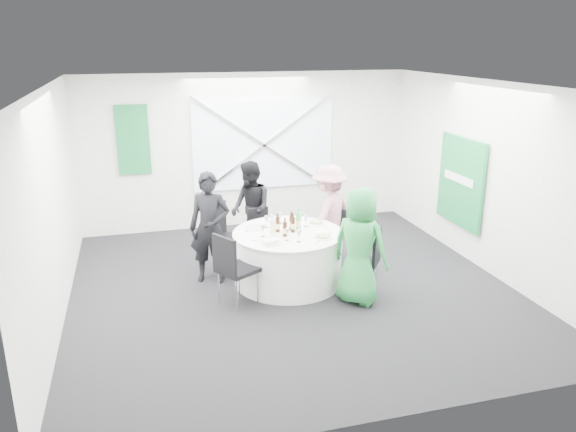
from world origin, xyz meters
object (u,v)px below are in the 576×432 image
object	(u,v)px
chair_front_left	(232,265)
person_man_back_left	(210,228)
green_water_bottle	(299,222)
banquet_table	(288,257)
chair_front_right	(368,257)
chair_back	(260,230)
person_woman_pink	(329,213)
chair_back_right	(332,231)
person_man_back	(251,209)
clear_water_bottle	(273,228)
person_woman_green	(360,246)
chair_back_left	(225,232)

from	to	relation	value
chair_front_left	person_man_back_left	bearing A→B (deg)	-21.36
chair_front_left	green_water_bottle	size ratio (longest dim) A/B	3.10
green_water_bottle	banquet_table	bearing A→B (deg)	-162.38
chair_front_right	chair_back	bearing A→B (deg)	-111.00
banquet_table	person_woman_pink	world-z (taller)	person_woman_pink
chair_back_right	person_man_back	bearing A→B (deg)	-153.82
chair_front_right	person_man_back_left	xyz separation A→B (m)	(-1.98, 1.03, 0.26)
person_man_back	person_woman_pink	bearing A→B (deg)	49.85
chair_front_right	green_water_bottle	bearing A→B (deg)	-97.80
banquet_table	person_woman_pink	bearing A→B (deg)	38.25
chair_back_right	chair_front_right	size ratio (longest dim) A/B	0.89
banquet_table	chair_front_right	bearing A→B (deg)	-35.51
chair_back	clear_water_bottle	world-z (taller)	clear_water_bottle
chair_front_left	chair_front_right	bearing A→B (deg)	-125.06
person_man_back	person_woman_green	size ratio (longest dim) A/B	0.97
person_man_back_left	chair_front_right	bearing A→B (deg)	-8.40
person_man_back_left	clear_water_bottle	bearing A→B (deg)	-11.25
person_man_back	person_woman_green	distance (m)	2.34
person_woman_pink	chair_front_left	bearing A→B (deg)	-3.54
chair_back	chair_front_left	size ratio (longest dim) A/B	0.82
chair_back_left	chair_front_right	world-z (taller)	chair_back_left
chair_front_right	clear_water_bottle	distance (m)	1.35
chair_back	person_woman_pink	size ratio (longest dim) A/B	0.53
chair_back_left	person_woman_pink	distance (m)	1.64
chair_front_right	chair_front_left	xyz separation A→B (m)	(-1.83, 0.13, 0.04)
person_man_back_left	person_woman_pink	xyz separation A→B (m)	(1.90, 0.31, -0.04)
chair_back_right	chair_back	bearing A→B (deg)	-144.44
chair_back_left	person_woman_pink	world-z (taller)	person_woman_pink
clear_water_bottle	person_woman_pink	bearing A→B (deg)	35.21
banquet_table	person_woman_pink	size ratio (longest dim) A/B	1.02
person_woman_pink	person_woman_green	distance (m)	1.51
person_man_back_left	person_man_back	world-z (taller)	person_man_back_left
chair_front_left	person_man_back	size ratio (longest dim) A/B	0.65
person_woman_pink	person_man_back_left	bearing A→B (deg)	-29.01
chair_back_left	chair_back	bearing A→B (deg)	-21.05
person_man_back_left	green_water_bottle	bearing A→B (deg)	4.86
green_water_bottle	clear_water_bottle	world-z (taller)	green_water_bottle
person_man_back	green_water_bottle	size ratio (longest dim) A/B	4.75
banquet_table	person_man_back_left	bearing A→B (deg)	160.99
chair_front_right	person_woman_green	size ratio (longest dim) A/B	0.59
chair_back_right	person_man_back_left	distance (m)	1.99
banquet_table	person_woman_pink	xyz separation A→B (m)	(0.85, 0.67, 0.39)
chair_front_right	green_water_bottle	distance (m)	1.11
person_woman_green	chair_front_right	bearing A→B (deg)	-89.96
chair_back_left	chair_front_right	distance (m)	2.19
chair_front_right	person_woman_pink	bearing A→B (deg)	-140.84
person_man_back	clear_water_bottle	bearing A→B (deg)	-11.11
chair_back_left	person_woman_pink	xyz separation A→B (m)	(1.64, -0.02, 0.16)
chair_back	person_man_back	bearing A→B (deg)	99.84
person_woman_green	clear_water_bottle	xyz separation A→B (m)	(-0.98, 0.74, 0.10)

